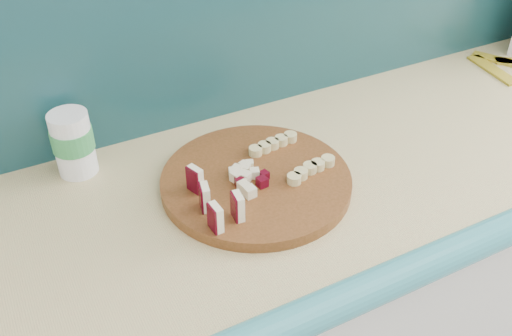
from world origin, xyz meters
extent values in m
cube|color=silver|center=(0.10, 1.50, 0.44)|extent=(2.20, 0.60, 0.88)
cube|color=#D6B87D|center=(0.10, 1.50, 0.90)|extent=(2.20, 0.60, 0.03)
cylinder|color=#4A2B0F|center=(-0.47, 1.51, 0.92)|extent=(0.42, 0.42, 0.02)
cube|color=#FEF2CB|center=(-0.59, 1.41, 0.96)|extent=(0.02, 0.03, 0.05)
cube|color=#430411|center=(-0.60, 1.41, 0.96)|extent=(0.01, 0.03, 0.05)
cube|color=#FEF2CB|center=(-0.59, 1.47, 0.96)|extent=(0.02, 0.03, 0.05)
cube|color=#430411|center=(-0.59, 1.47, 0.96)|extent=(0.01, 0.03, 0.05)
cube|color=#FEF2CB|center=(-0.58, 1.53, 0.96)|extent=(0.02, 0.03, 0.05)
cube|color=#430411|center=(-0.59, 1.53, 0.96)|extent=(0.01, 0.03, 0.05)
cube|color=#FEF2CB|center=(-0.55, 1.42, 0.96)|extent=(0.02, 0.03, 0.05)
cube|color=#430411|center=(-0.55, 1.42, 0.96)|extent=(0.01, 0.03, 0.05)
cube|color=#F0E8C0|center=(-0.48, 1.51, 0.94)|extent=(0.02, 0.02, 0.02)
cube|color=#F0E8C0|center=(-0.47, 1.52, 0.94)|extent=(0.02, 0.02, 0.02)
cube|color=#430411|center=(-0.47, 1.53, 0.94)|extent=(0.02, 0.02, 0.02)
cube|color=#F0E8C0|center=(-0.49, 1.52, 0.94)|extent=(0.02, 0.02, 0.02)
cube|color=#F0E8C0|center=(-0.49, 1.52, 0.94)|extent=(0.02, 0.02, 0.02)
cube|color=#F0E8C0|center=(-0.50, 1.53, 0.94)|extent=(0.02, 0.02, 0.02)
cube|color=#F0E8C0|center=(-0.50, 1.51, 0.94)|extent=(0.02, 0.02, 0.02)
cube|color=#F0E8C0|center=(-0.51, 1.51, 0.94)|extent=(0.02, 0.02, 0.02)
cube|color=#430411|center=(-0.51, 1.50, 0.94)|extent=(0.02, 0.02, 0.02)
cube|color=#F0E8C0|center=(-0.50, 1.50, 0.94)|extent=(0.02, 0.02, 0.02)
cube|color=#F0E8C0|center=(-0.50, 1.49, 0.94)|extent=(0.02, 0.02, 0.02)
cube|color=#F0E8C0|center=(-0.49, 1.50, 0.94)|extent=(0.02, 0.02, 0.02)
cube|color=#F0E8C0|center=(-0.48, 1.49, 0.94)|extent=(0.02, 0.02, 0.02)
cube|color=#F0E8C0|center=(-0.48, 1.49, 0.94)|extent=(0.02, 0.02, 0.02)
cube|color=#430411|center=(-0.48, 1.50, 0.94)|extent=(0.02, 0.02, 0.02)
cube|color=#F0E8C0|center=(-0.47, 1.50, 0.94)|extent=(0.02, 0.02, 0.02)
cylinder|color=#CDBE7D|center=(-0.41, 1.47, 0.94)|extent=(0.03, 0.03, 0.02)
cylinder|color=#CDBE7D|center=(-0.39, 1.47, 0.94)|extent=(0.03, 0.03, 0.02)
cylinder|color=#CDBE7D|center=(-0.37, 1.47, 0.94)|extent=(0.03, 0.03, 0.02)
cylinder|color=#CDBE7D|center=(-0.35, 1.48, 0.94)|extent=(0.03, 0.03, 0.02)
cylinder|color=#CDBE7D|center=(-0.33, 1.48, 0.94)|extent=(0.03, 0.03, 0.02)
cylinder|color=#CDBE7D|center=(-0.43, 1.57, 0.94)|extent=(0.03, 0.03, 0.02)
cylinder|color=#CDBE7D|center=(-0.41, 1.58, 0.94)|extent=(0.03, 0.03, 0.02)
cylinder|color=#CDBE7D|center=(-0.39, 1.58, 0.94)|extent=(0.03, 0.03, 0.02)
cylinder|color=#CDBE7D|center=(-0.37, 1.58, 0.94)|extent=(0.03, 0.03, 0.02)
cylinder|color=#CDBE7D|center=(-0.35, 1.59, 0.94)|extent=(0.03, 0.03, 0.02)
cylinder|color=white|center=(-0.75, 1.72, 0.98)|extent=(0.08, 0.08, 0.13)
cylinder|color=green|center=(-0.75, 1.72, 0.99)|extent=(0.08, 0.08, 0.04)
cube|color=gold|center=(0.30, 1.65, 0.91)|extent=(0.06, 0.17, 0.01)
cube|color=gold|center=(0.36, 1.67, 0.91)|extent=(0.11, 0.17, 0.01)
camera|label=1|loc=(-0.86, 0.75, 1.59)|focal=40.00mm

